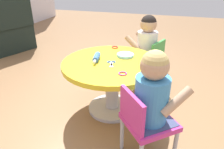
% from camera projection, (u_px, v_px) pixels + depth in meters
% --- Properties ---
extents(ground_plane, '(10.00, 10.00, 0.00)m').
position_uv_depth(ground_plane, '(112.00, 109.00, 1.99)').
color(ground_plane, olive).
extents(craft_table, '(0.86, 0.86, 0.49)m').
position_uv_depth(craft_table, '(112.00, 74.00, 1.83)').
color(craft_table, silver).
rests_on(craft_table, ground).
extents(child_chair_left, '(0.42, 0.42, 0.54)m').
position_uv_depth(child_chair_left, '(145.00, 122.00, 1.34)').
color(child_chair_left, '#B7B7BC').
rests_on(child_chair_left, ground).
extents(seated_child_left, '(0.43, 0.44, 0.51)m').
position_uv_depth(seated_child_left, '(153.00, 90.00, 1.26)').
color(seated_child_left, '#3F4772').
rests_on(seated_child_left, ground).
extents(child_chair_right, '(0.39, 0.39, 0.54)m').
position_uv_depth(child_chair_right, '(149.00, 61.00, 2.27)').
color(child_chair_right, '#B7B7BC').
rests_on(child_chair_right, ground).
extents(seated_child_right, '(0.37, 0.42, 0.51)m').
position_uv_depth(seated_child_right, '(147.00, 40.00, 2.19)').
color(seated_child_right, '#3F4772').
rests_on(seated_child_right, ground).
extents(armchair_dark, '(0.91, 0.92, 0.85)m').
position_uv_depth(armchair_dark, '(5.00, 31.00, 3.37)').
color(armchair_dark, black).
rests_on(armchair_dark, ground).
extents(rolling_pin, '(0.23, 0.08, 0.05)m').
position_uv_depth(rolling_pin, '(96.00, 57.00, 1.80)').
color(rolling_pin, '#3F72CC').
rests_on(rolling_pin, craft_table).
extents(craft_scissors, '(0.14, 0.09, 0.01)m').
position_uv_depth(craft_scissors, '(111.00, 63.00, 1.74)').
color(craft_scissors, silver).
rests_on(craft_scissors, craft_table).
extents(playdough_blob_0, '(0.15, 0.15, 0.02)m').
position_uv_depth(playdough_blob_0, '(125.00, 55.00, 1.89)').
color(playdough_blob_0, '#8CCCF2').
rests_on(playdough_blob_0, craft_table).
extents(cookie_cutter_0, '(0.05, 0.05, 0.01)m').
position_uv_depth(cookie_cutter_0, '(144.00, 71.00, 1.61)').
color(cookie_cutter_0, '#4CB259').
rests_on(cookie_cutter_0, craft_table).
extents(cookie_cutter_1, '(0.07, 0.07, 0.01)m').
position_uv_depth(cookie_cutter_1, '(123.00, 73.00, 1.56)').
color(cookie_cutter_1, '#D83FA5').
rests_on(cookie_cutter_1, craft_table).
extents(cookie_cutter_2, '(0.07, 0.07, 0.01)m').
position_uv_depth(cookie_cutter_2, '(115.00, 47.00, 2.10)').
color(cookie_cutter_2, red).
rests_on(cookie_cutter_2, craft_table).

